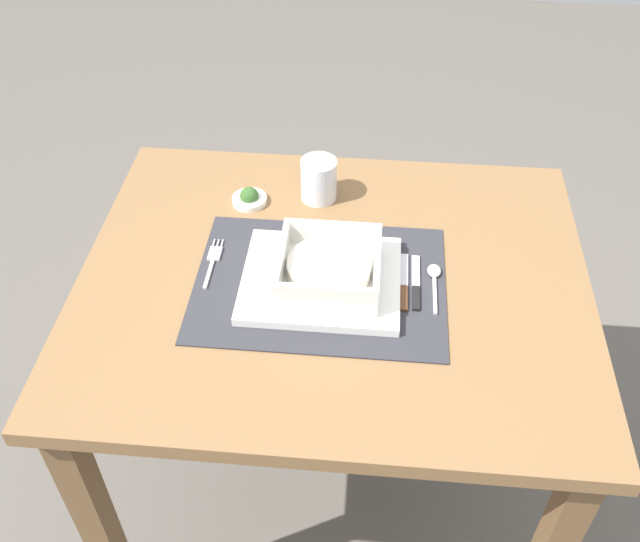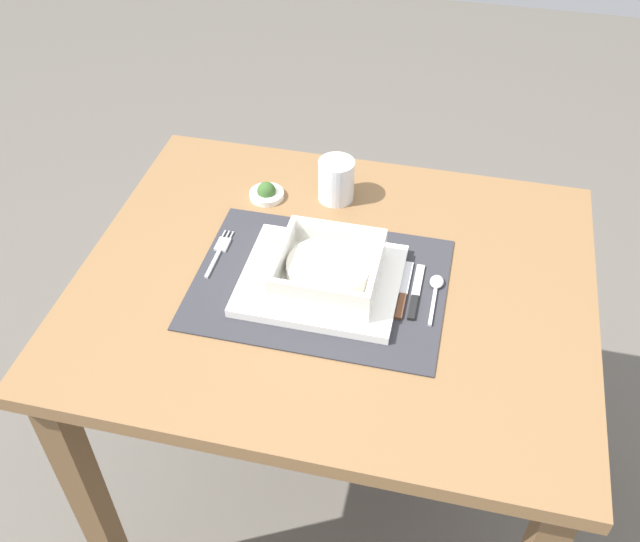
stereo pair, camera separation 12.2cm
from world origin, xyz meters
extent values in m
plane|color=#59544C|center=(0.00, 0.00, 0.00)|extent=(6.00, 6.00, 0.00)
cube|color=brown|center=(0.00, 0.00, 0.71)|extent=(0.89, 0.73, 0.03)
cube|color=brown|center=(-0.39, -0.32, 0.35)|extent=(0.05, 0.05, 0.70)
cube|color=brown|center=(-0.39, 0.32, 0.35)|extent=(0.05, 0.05, 0.70)
cube|color=brown|center=(0.39, 0.32, 0.35)|extent=(0.05, 0.05, 0.70)
cube|color=#2D2D33|center=(-0.02, -0.02, 0.73)|extent=(0.43, 0.32, 0.00)
cube|color=white|center=(-0.02, -0.02, 0.74)|extent=(0.27, 0.23, 0.02)
cube|color=white|center=(-0.01, -0.03, 0.75)|extent=(0.17, 0.17, 0.01)
cube|color=white|center=(-0.09, -0.03, 0.78)|extent=(0.01, 0.17, 0.05)
cube|color=white|center=(0.07, -0.03, 0.78)|extent=(0.01, 0.17, 0.05)
cube|color=white|center=(-0.01, -0.11, 0.78)|extent=(0.15, 0.01, 0.05)
cube|color=white|center=(-0.01, 0.05, 0.78)|extent=(0.15, 0.01, 0.05)
cylinder|color=silver|center=(-0.01, -0.03, 0.77)|extent=(0.14, 0.14, 0.03)
cube|color=silver|center=(-0.22, -0.02, 0.73)|extent=(0.01, 0.07, 0.00)
cube|color=silver|center=(-0.22, 0.03, 0.73)|extent=(0.02, 0.04, 0.00)
cylinder|color=silver|center=(-0.22, 0.06, 0.73)|extent=(0.00, 0.02, 0.00)
cylinder|color=silver|center=(-0.22, 0.06, 0.73)|extent=(0.00, 0.02, 0.00)
cylinder|color=silver|center=(-0.21, 0.06, 0.73)|extent=(0.00, 0.02, 0.00)
cube|color=silver|center=(0.17, -0.04, 0.73)|extent=(0.01, 0.09, 0.00)
ellipsoid|color=silver|center=(0.17, 0.02, 0.73)|extent=(0.02, 0.03, 0.01)
cube|color=black|center=(0.14, -0.05, 0.73)|extent=(0.01, 0.06, 0.01)
cube|color=silver|center=(0.14, 0.02, 0.73)|extent=(0.01, 0.08, 0.00)
cube|color=#59331E|center=(0.12, -0.05, 0.73)|extent=(0.01, 0.06, 0.01)
cube|color=silver|center=(0.12, 0.02, 0.73)|extent=(0.01, 0.08, 0.00)
cylinder|color=white|center=(-0.05, 0.22, 0.77)|extent=(0.07, 0.07, 0.08)
cylinder|color=#C64C1E|center=(-0.05, 0.22, 0.75)|extent=(0.06, 0.06, 0.05)
cylinder|color=white|center=(-0.18, 0.20, 0.73)|extent=(0.07, 0.07, 0.01)
sphere|color=#335926|center=(-0.18, 0.20, 0.74)|extent=(0.04, 0.04, 0.04)
camera|label=1|loc=(0.06, -0.91, 1.59)|focal=40.41mm
camera|label=2|loc=(0.18, -0.89, 1.59)|focal=40.41mm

